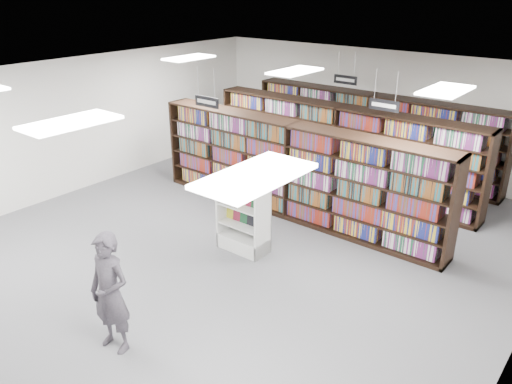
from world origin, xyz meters
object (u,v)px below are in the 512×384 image
Objects in this scene: bookshelf_row_near at (292,171)px; endcap_display at (245,227)px; open_book at (244,181)px; shopper at (110,293)px.

endcap_display is at bearing -84.48° from bookshelf_row_near.
endcap_display is 0.92m from open_book.
bookshelf_row_near is at bearing 94.81° from endcap_display.
shopper is at bearing -106.42° from open_book.
open_book is at bearing -85.41° from bookshelf_row_near.
shopper is (0.42, -3.35, -0.50)m from open_book.
open_book is (-0.03, 0.04, 0.92)m from endcap_display.
bookshelf_row_near is 5.16m from shopper.
open_book is (0.14, -1.77, 0.34)m from bookshelf_row_near.
shopper is at bearing -83.75° from bookshelf_row_near.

